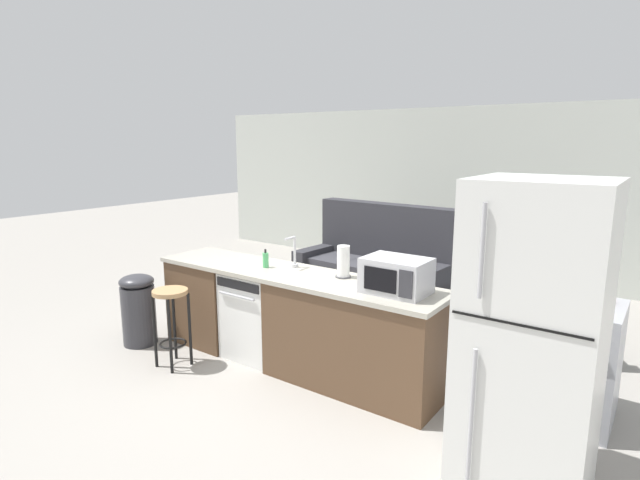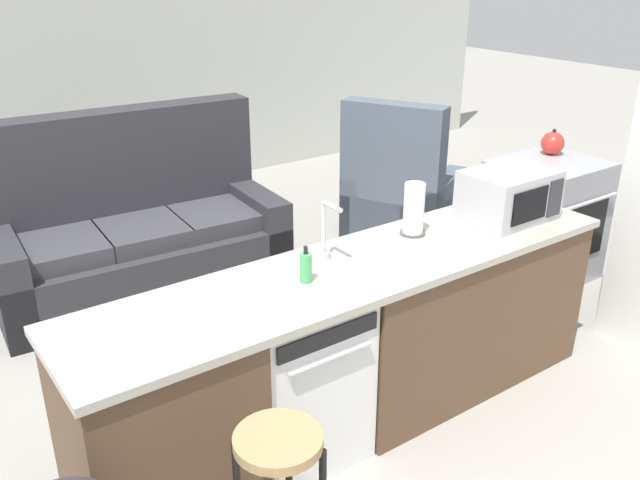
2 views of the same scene
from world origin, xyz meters
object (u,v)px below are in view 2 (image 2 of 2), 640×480
Objects in this scene: armchair at (399,198)px; soap_bottle at (306,267)px; paper_towel_roll at (414,210)px; kettle at (553,143)px; microwave at (509,195)px; dishwasher at (292,376)px; stove_range at (544,220)px; couch at (136,235)px.

soap_bottle is at bearing -141.00° from armchair.
kettle is at bearing 15.90° from paper_towel_roll.
kettle is at bearing 27.44° from microwave.
dishwasher is 1.08m from paper_towel_roll.
stove_range is 1.80× the size of microwave.
kettle is (0.17, 0.13, 0.53)m from stove_range.
dishwasher is 0.93× the size of stove_range.
paper_towel_roll is 0.80m from soap_bottle.
dishwasher is 1.68× the size of microwave.
couch reaches higher than dishwasher.
couch is (-0.80, 2.03, -0.64)m from paper_towel_roll.
dishwasher is 4.10× the size of kettle.
paper_towel_roll reaches higher than stove_range.
soap_bottle is 0.09× the size of couch.
kettle is (2.77, 0.68, 0.56)m from dishwasher.
couch is 1.71× the size of armchair.
couch is at bearing 88.19° from dishwasher.
soap_bottle is at bearing -165.83° from kettle.
stove_range is 0.75× the size of armchair.
microwave is 1.48m from kettle.
armchair reaches higher than paper_towel_roll.
soap_bottle is at bearing -89.56° from couch.
armchair reaches higher than kettle.
dishwasher is 2.91m from kettle.
armchair is at bearing 115.39° from kettle.
microwave is at bearing -57.41° from couch.
kettle is (1.31, 0.68, -0.05)m from microwave.
kettle reaches higher than soap_bottle.
soap_bottle is 2.77m from kettle.
microwave is 2.84× the size of soap_bottle.
microwave is 0.42× the size of armchair.
stove_range is 3.01m from couch.
kettle is at bearing -64.61° from armchair.
microwave is 1.77× the size of paper_towel_roll.
stove_range is at bearing -32.70° from couch.
microwave is (-1.14, -0.55, 0.59)m from stove_range.
paper_towel_roll is (-0.59, 0.14, -0.00)m from microwave.
stove_range is at bearing 12.27° from soap_bottle.
couch reaches higher than paper_towel_roll.
soap_bottle is 2.25m from couch.
dishwasher is at bearing 179.95° from microwave.
paper_towel_roll is 1.38× the size of kettle.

